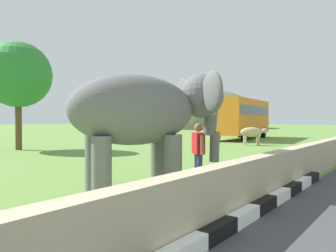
{
  "coord_description": "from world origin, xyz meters",
  "views": [
    {
      "loc": [
        -2.28,
        1.33,
        1.76
      ],
      "look_at": [
        3.98,
        6.11,
        1.6
      ],
      "focal_mm": 34.6,
      "sensor_mm": 36.0,
      "label": 1
    }
  ],
  "objects_px": {
    "bus_orange": "(242,116)",
    "cow_near": "(252,132)",
    "elephant": "(147,112)",
    "person_handler": "(198,150)"
  },
  "relations": [
    {
      "from": "bus_orange",
      "to": "cow_near",
      "type": "distance_m",
      "value": 7.12
    },
    {
      "from": "bus_orange",
      "to": "cow_near",
      "type": "bearing_deg",
      "value": -149.95
    },
    {
      "from": "elephant",
      "to": "person_handler",
      "type": "xyz_separation_m",
      "value": [
        1.52,
        -0.52,
        -1.01
      ]
    },
    {
      "from": "person_handler",
      "to": "bus_orange",
      "type": "distance_m",
      "value": 20.92
    },
    {
      "from": "elephant",
      "to": "cow_near",
      "type": "distance_m",
      "value": 15.36
    },
    {
      "from": "elephant",
      "to": "person_handler",
      "type": "distance_m",
      "value": 1.9
    },
    {
      "from": "bus_orange",
      "to": "cow_near",
      "type": "xyz_separation_m",
      "value": [
        -6.07,
        -3.51,
        -1.21
      ]
    },
    {
      "from": "elephant",
      "to": "cow_near",
      "type": "xyz_separation_m",
      "value": [
        14.91,
        3.56,
        -1.07
      ]
    },
    {
      "from": "person_handler",
      "to": "cow_near",
      "type": "xyz_separation_m",
      "value": [
        13.39,
        4.08,
        -0.06
      ]
    },
    {
      "from": "person_handler",
      "to": "bus_orange",
      "type": "relative_size",
      "value": 0.17
    }
  ]
}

